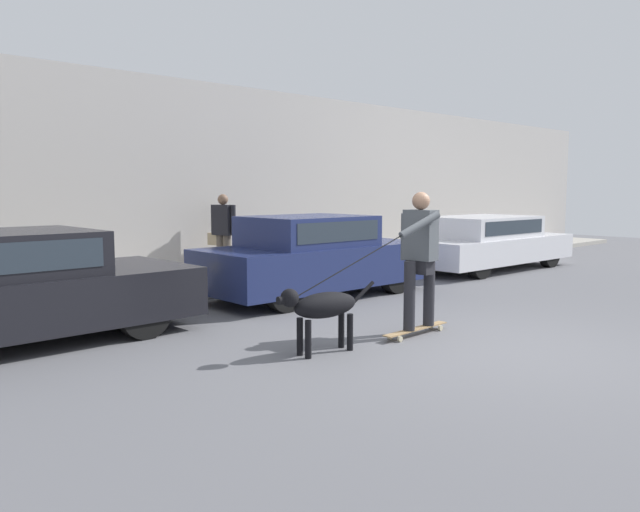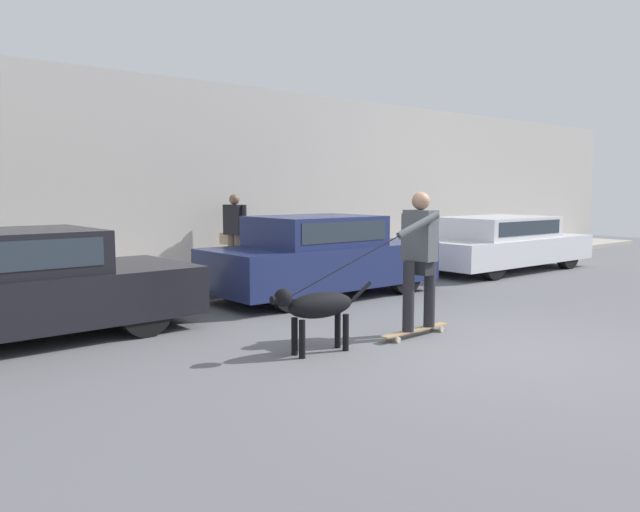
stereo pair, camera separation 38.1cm
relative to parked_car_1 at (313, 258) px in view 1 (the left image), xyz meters
The scene contains 9 objects.
ground_plane 3.94m from the parked_car_1, 103.03° to the right, with size 36.00×36.00×0.00m, color slate.
back_wall 3.41m from the parked_car_1, 106.08° to the left, with size 32.00×0.30×3.84m.
sidewalk_curb 2.19m from the parked_car_1, 114.57° to the left, with size 30.00×1.91×0.12m.
parked_car_1 is the anchor object (origin of this frame).
parked_car_2 5.17m from the parked_car_1, ahead, with size 4.53×1.90×1.19m.
dog 3.63m from the parked_car_1, 131.01° to the right, with size 1.30×0.37×0.75m.
skateboarder 3.06m from the parked_car_1, 107.44° to the right, with size 2.42×0.58×1.75m.
pedestrian_with_bag 2.39m from the parked_car_1, 94.25° to the left, with size 0.29×0.69×1.57m.
fire_hydrant 2.54m from the parked_car_1, 163.57° to the left, with size 0.18×0.18×0.65m.
Camera 1 is at (-6.06, -3.78, 1.78)m, focal length 35.00 mm.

